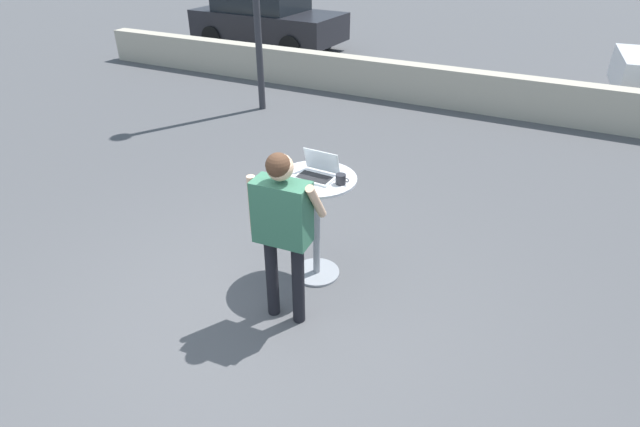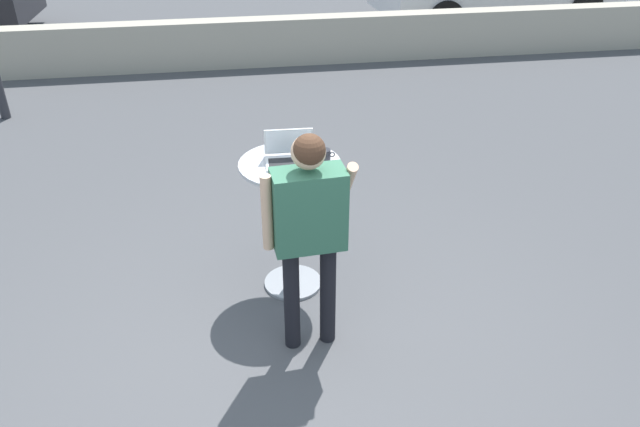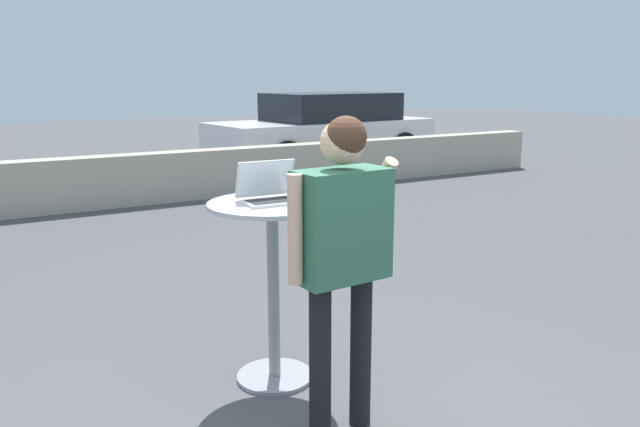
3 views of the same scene
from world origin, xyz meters
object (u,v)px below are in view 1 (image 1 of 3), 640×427
(cafe_table, at_px, (316,211))
(parked_car_near_street, at_px, (266,18))
(laptop, at_px, (317,171))
(coffee_mug, at_px, (341,179))
(standing_person, at_px, (282,219))

(cafe_table, distance_m, parked_car_near_street, 10.21)
(laptop, height_order, coffee_mug, laptop)
(laptop, distance_m, parked_car_near_street, 10.20)
(coffee_mug, xyz_separation_m, standing_person, (-0.21, -0.67, -0.11))
(coffee_mug, xyz_separation_m, parked_car_near_street, (-6.06, 8.41, -0.35))
(cafe_table, relative_size, standing_person, 0.67)
(cafe_table, relative_size, parked_car_near_street, 0.27)
(standing_person, bearing_deg, laptop, 93.14)
(laptop, bearing_deg, cafe_table, -97.47)
(cafe_table, distance_m, coffee_mug, 0.48)
(parked_car_near_street, bearing_deg, coffee_mug, -54.20)
(laptop, bearing_deg, standing_person, -86.86)
(coffee_mug, distance_m, parked_car_near_street, 10.37)
(cafe_table, height_order, coffee_mug, coffee_mug)
(standing_person, bearing_deg, parked_car_near_street, 122.82)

